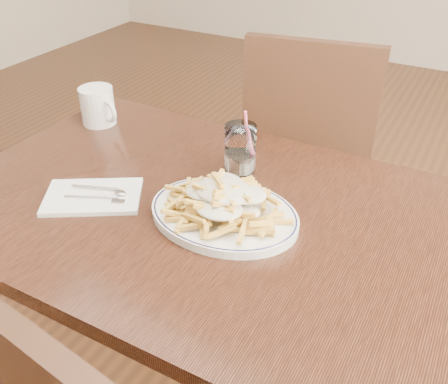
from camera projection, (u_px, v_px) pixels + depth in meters
The scene contains 8 objects.
table at pixel (202, 231), 1.19m from camera, with size 1.20×0.80×0.75m.
chair_far at pixel (310, 145), 1.83m from camera, with size 0.51×0.51×0.96m.
fries_plate at pixel (224, 214), 1.10m from camera, with size 0.39×0.35×0.02m.
loaded_fries at pixel (224, 195), 1.07m from camera, with size 0.30×0.27×0.07m.
napkin at pixel (93, 197), 1.17m from camera, with size 0.22×0.14×0.01m, color white.
cutlery at pixel (94, 193), 1.16m from camera, with size 0.16×0.11×0.01m.
water_glass at pixel (240, 152), 1.24m from camera, with size 0.08×0.08×0.17m.
coffee_mug at pixel (98, 106), 1.48m from camera, with size 0.14×0.10×0.11m.
Camera 1 is at (0.50, -0.80, 1.41)m, focal length 40.00 mm.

